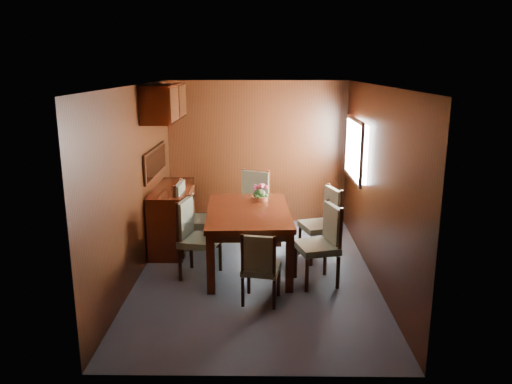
{
  "coord_description": "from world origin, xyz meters",
  "views": [
    {
      "loc": [
        0.07,
        -6.07,
        2.63
      ],
      "look_at": [
        0.0,
        0.15,
        1.05
      ],
      "focal_mm": 35.0,
      "sensor_mm": 36.0,
      "label": 1
    }
  ],
  "objects_px": {
    "chair_right_near": "(323,240)",
    "chair_head": "(260,264)",
    "dining_table": "(248,218)",
    "flower_centerpiece": "(260,193)",
    "sideboard": "(173,217)",
    "chair_left_near": "(194,233)"
  },
  "relations": [
    {
      "from": "flower_centerpiece",
      "to": "sideboard",
      "type": "bearing_deg",
      "value": 163.99
    },
    {
      "from": "dining_table",
      "to": "chair_head",
      "type": "height_order",
      "value": "chair_head"
    },
    {
      "from": "sideboard",
      "to": "dining_table",
      "type": "relative_size",
      "value": 0.79
    },
    {
      "from": "dining_table",
      "to": "sideboard",
      "type": "bearing_deg",
      "value": 142.03
    },
    {
      "from": "dining_table",
      "to": "chair_right_near",
      "type": "height_order",
      "value": "chair_right_near"
    },
    {
      "from": "sideboard",
      "to": "chair_right_near",
      "type": "xyz_separation_m",
      "value": [
        2.08,
        -1.29,
        0.11
      ]
    },
    {
      "from": "chair_right_near",
      "to": "flower_centerpiece",
      "type": "xyz_separation_m",
      "value": [
        -0.78,
        0.92,
        0.35
      ]
    },
    {
      "from": "sideboard",
      "to": "flower_centerpiece",
      "type": "relative_size",
      "value": 5.74
    },
    {
      "from": "chair_right_near",
      "to": "chair_head",
      "type": "distance_m",
      "value": 0.97
    },
    {
      "from": "dining_table",
      "to": "chair_left_near",
      "type": "height_order",
      "value": "chair_left_near"
    },
    {
      "from": "chair_right_near",
      "to": "chair_head",
      "type": "xyz_separation_m",
      "value": [
        -0.77,
        -0.59,
        -0.09
      ]
    },
    {
      "from": "chair_left_near",
      "to": "chair_head",
      "type": "relative_size",
      "value": 1.19
    },
    {
      "from": "sideboard",
      "to": "chair_left_near",
      "type": "relative_size",
      "value": 1.37
    },
    {
      "from": "sideboard",
      "to": "chair_left_near",
      "type": "xyz_separation_m",
      "value": [
        0.47,
        -1.08,
        0.12
      ]
    },
    {
      "from": "dining_table",
      "to": "chair_head",
      "type": "xyz_separation_m",
      "value": [
        0.16,
        -1.08,
        -0.21
      ]
    },
    {
      "from": "chair_right_near",
      "to": "flower_centerpiece",
      "type": "bearing_deg",
      "value": 25.64
    },
    {
      "from": "dining_table",
      "to": "flower_centerpiece",
      "type": "xyz_separation_m",
      "value": [
        0.14,
        0.43,
        0.23
      ]
    },
    {
      "from": "sideboard",
      "to": "chair_head",
      "type": "bearing_deg",
      "value": -55.18
    },
    {
      "from": "chair_right_near",
      "to": "chair_head",
      "type": "bearing_deg",
      "value": 112.55
    },
    {
      "from": "chair_head",
      "to": "flower_centerpiece",
      "type": "distance_m",
      "value": 1.57
    },
    {
      "from": "chair_right_near",
      "to": "dining_table",
      "type": "bearing_deg",
      "value": 47.4
    },
    {
      "from": "chair_left_near",
      "to": "chair_right_near",
      "type": "distance_m",
      "value": 1.62
    }
  ]
}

